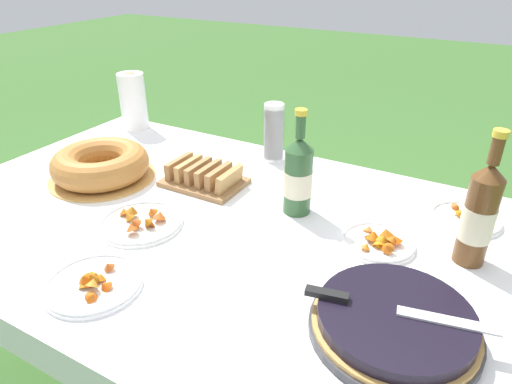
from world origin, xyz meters
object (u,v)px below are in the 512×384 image
Objects in this scene: cup_stack at (274,133)px; bread_board at (204,177)px; serving_knife at (382,306)px; cider_bottle_amber at (479,215)px; berry_tart at (394,323)px; snack_plate_near at (141,222)px; cider_bottle_green at (298,176)px; snack_plate_left at (93,283)px; snack_plate_right at (466,218)px; bundt_cake at (101,164)px; paper_towel_roll at (133,102)px; snack_plate_far at (379,241)px.

bread_board is at bearing -110.29° from cup_stack.
cider_bottle_amber is (0.13, 0.34, 0.07)m from serving_knife.
snack_plate_near is (-0.73, 0.06, -0.02)m from berry_tart.
berry_tart is 0.90m from cup_stack.
serving_knife is 1.57× the size of snack_plate_near.
serving_knife is at bearing -45.52° from cider_bottle_green.
snack_plate_left is 0.87× the size of bread_board.
berry_tart is 1.76× the size of snack_plate_right.
cider_bottle_green is 0.62m from snack_plate_left.
bundt_cake is 0.36m from bread_board.
paper_towel_roll is (-0.56, 0.60, 0.11)m from snack_plate_near.
serving_knife is 1.05× the size of bundt_cake.
cider_bottle_green reaches higher than snack_plate_near.
serving_knife is 1.73× the size of cup_stack.
snack_plate_near is at bearing -140.29° from cider_bottle_green.
paper_towel_roll reaches higher than snack_plate_right.
snack_plate_near is 0.30m from bread_board.
cider_bottle_amber is at bearing -23.62° from cup_stack.
cup_stack is at bearing 43.89° from bundt_cake.
berry_tart is at bearing -4.74° from snack_plate_near.
cider_bottle_green reaches higher than snack_plate_right.
berry_tart reaches higher than snack_plate_far.
snack_plate_near is (0.32, -0.17, -0.04)m from bundt_cake.
berry_tart is 0.67m from snack_plate_left.
serving_knife is 0.55m from snack_plate_right.
snack_plate_left is at bearing -115.60° from cider_bottle_green.
snack_plate_left is at bearing -81.95° from bread_board.
bread_board is (0.01, 0.30, 0.02)m from snack_plate_near.
berry_tart is 0.80m from bread_board.
bundt_cake is (-1.02, 0.23, -0.01)m from serving_knife.
cup_stack reaches higher than snack_plate_far.
cider_bottle_amber reaches higher than serving_knife.
paper_towel_roll is at bearing 153.01° from berry_tart.
cup_stack is 0.78m from cider_bottle_amber.
snack_plate_left is (0.41, -0.42, -0.04)m from bundt_cake.
paper_towel_roll reaches higher than bread_board.
cider_bottle_amber is at bearing -12.91° from paper_towel_roll.
paper_towel_roll is 0.93× the size of bread_board.
berry_tart is at bearing -26.99° from paper_towel_roll.
bundt_cake is (-1.05, 0.23, 0.02)m from berry_tart.
bread_board is at bearing -167.38° from snack_plate_right.
cup_stack is 0.38m from cider_bottle_green.
paper_towel_roll is at bearing 119.12° from bundt_cake.
cup_stack reaches higher than serving_knife.
cup_stack is 0.32m from bread_board.
cup_stack is 0.68× the size of cider_bottle_green.
serving_knife is at bearing -74.12° from snack_plate_far.
cider_bottle_amber reaches higher than bundt_cake.
cup_stack is 0.68m from paper_towel_roll.
berry_tart is 1.43× the size of paper_towel_roll.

